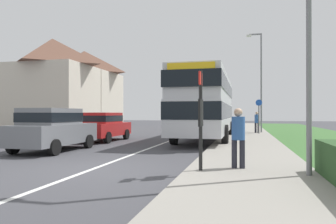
% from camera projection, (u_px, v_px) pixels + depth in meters
% --- Properties ---
extents(ground_plane, '(120.00, 120.00, 0.00)m').
position_uv_depth(ground_plane, '(91.00, 170.00, 8.49)').
color(ground_plane, '#424247').
extents(lane_marking_centre, '(0.14, 60.00, 0.01)m').
position_uv_depth(lane_marking_centre, '(164.00, 143.00, 16.26)').
color(lane_marking_centre, silver).
rests_on(lane_marking_centre, ground_plane).
extents(pavement_near_side, '(3.20, 68.00, 0.12)m').
position_uv_depth(pavement_near_side, '(248.00, 148.00, 13.32)').
color(pavement_near_side, gray).
rests_on(pavement_near_side, ground_plane).
extents(double_decker_bus, '(2.80, 10.92, 3.70)m').
position_uv_depth(double_decker_bus, '(206.00, 103.00, 18.10)').
color(double_decker_bus, '#BCBCC1').
rests_on(double_decker_bus, ground_plane).
extents(parked_car_grey, '(1.97, 4.10, 1.74)m').
position_uv_depth(parked_car_grey, '(53.00, 128.00, 12.71)').
color(parked_car_grey, slate).
rests_on(parked_car_grey, ground_plane).
extents(parked_car_red, '(1.89, 4.15, 1.58)m').
position_uv_depth(parked_car_red, '(103.00, 125.00, 17.35)').
color(parked_car_red, '#B21E1E').
rests_on(parked_car_red, ground_plane).
extents(pedestrian_at_stop, '(0.34, 0.34, 1.67)m').
position_uv_depth(pedestrian_at_stop, '(238.00, 135.00, 8.06)').
color(pedestrian_at_stop, '#23232D').
rests_on(pedestrian_at_stop, ground_plane).
extents(pedestrian_walking_away, '(0.34, 0.34, 1.67)m').
position_uv_depth(pedestrian_walking_away, '(257.00, 121.00, 22.85)').
color(pedestrian_walking_away, '#23232D').
rests_on(pedestrian_walking_away, ground_plane).
extents(bus_stop_sign, '(0.09, 0.52, 2.60)m').
position_uv_depth(bus_stop_sign, '(201.00, 113.00, 7.76)').
color(bus_stop_sign, black).
rests_on(bus_stop_sign, ground_plane).
extents(cycle_route_sign, '(0.44, 0.08, 2.52)m').
position_uv_depth(cycle_route_sign, '(259.00, 115.00, 21.88)').
color(cycle_route_sign, slate).
rests_on(cycle_route_sign, ground_plane).
extents(street_lamp_mid, '(1.14, 0.20, 7.59)m').
position_uv_depth(street_lamp_mid, '(260.00, 76.00, 23.55)').
color(street_lamp_mid, slate).
rests_on(street_lamp_mid, ground_plane).
extents(house_terrace_far_side, '(6.49, 10.90, 8.00)m').
position_uv_depth(house_terrace_far_side, '(70.00, 88.00, 29.50)').
color(house_terrace_far_side, beige).
rests_on(house_terrace_far_side, ground_plane).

